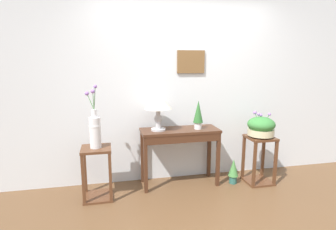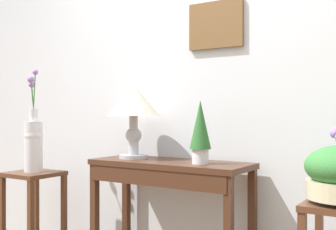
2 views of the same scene
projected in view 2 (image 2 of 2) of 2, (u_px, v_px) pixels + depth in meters
The scene contains 6 objects.
back_wall_with_art at pixel (207, 66), 2.95m from camera, with size 9.00×0.13×2.80m.
console_table at pixel (168, 181), 2.75m from camera, with size 1.04×0.40×0.78m.
table_lamp at pixel (134, 105), 2.92m from camera, with size 0.35×0.35×0.50m.
potted_plant_on_console at pixel (200, 129), 2.60m from camera, with size 0.13×0.13×0.38m.
pedestal_stand_left at pixel (34, 216), 3.21m from camera, with size 0.35×0.35×0.65m.
flower_vase_tall_left at pixel (34, 140), 3.21m from camera, with size 0.17×0.14×0.75m.
Camera 2 is at (1.38, -1.16, 1.08)m, focal length 46.66 mm.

